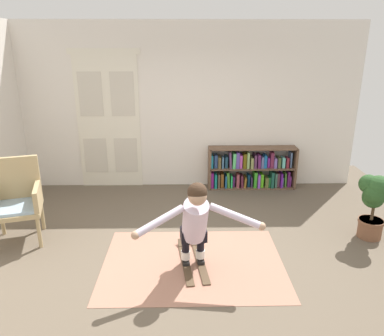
# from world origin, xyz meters

# --- Properties ---
(ground_plane) EXTENTS (7.20, 7.20, 0.00)m
(ground_plane) POSITION_xyz_m (0.00, 0.00, 0.00)
(ground_plane) COLOR brown
(back_wall) EXTENTS (6.00, 0.10, 2.90)m
(back_wall) POSITION_xyz_m (0.00, 2.60, 1.45)
(back_wall) COLOR silver
(back_wall) RESTS_ON ground
(double_door) EXTENTS (1.22, 0.05, 2.45)m
(double_door) POSITION_xyz_m (-1.44, 2.54, 1.23)
(double_door) COLOR silver
(double_door) RESTS_ON ground
(rug) EXTENTS (2.17, 1.56, 0.01)m
(rug) POSITION_xyz_m (0.01, -0.08, 0.00)
(rug) COLOR #A16F5B
(rug) RESTS_ON ground
(bookshelf) EXTENTS (1.58, 0.30, 0.76)m
(bookshelf) POSITION_xyz_m (1.10, 2.39, 0.34)
(bookshelf) COLOR brown
(bookshelf) RESTS_ON ground
(wicker_chair) EXTENTS (0.74, 0.74, 1.10)m
(wicker_chair) POSITION_xyz_m (-2.31, 0.59, 0.58)
(wicker_chair) COLOR tan
(wicker_chair) RESTS_ON ground
(potted_plant) EXTENTS (0.43, 0.51, 0.93)m
(potted_plant) POSITION_xyz_m (2.40, 0.48, 0.59)
(potted_plant) COLOR brown
(potted_plant) RESTS_ON ground
(skis_pair) EXTENTS (0.38, 0.96, 0.07)m
(skis_pair) POSITION_xyz_m (0.00, -0.05, 0.02)
(skis_pair) COLOR #4B3825
(skis_pair) RESTS_ON rug
(person_skier) EXTENTS (1.40, 0.72, 1.08)m
(person_skier) POSITION_xyz_m (0.03, -0.25, 0.67)
(person_skier) COLOR white
(person_skier) RESTS_ON skis_pair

